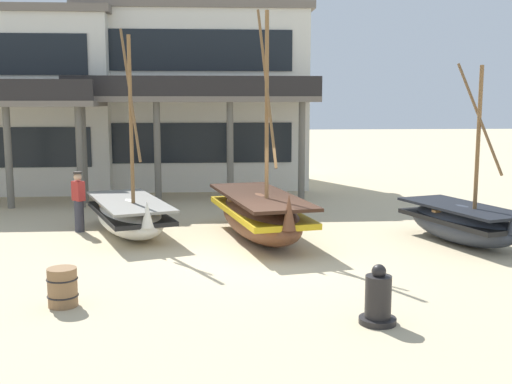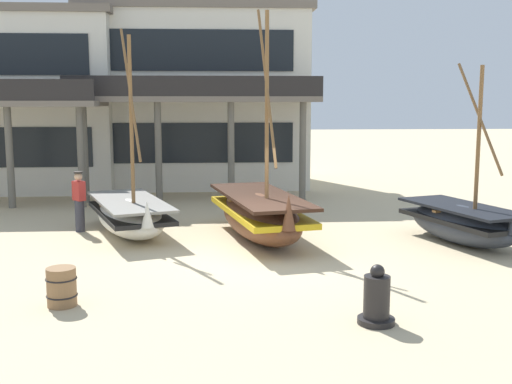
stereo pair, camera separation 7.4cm
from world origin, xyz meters
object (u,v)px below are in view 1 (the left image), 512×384
object	(u,v)px
capstan_winch	(378,300)
wooden_barrel	(62,287)
fisherman_by_hull	(79,202)
harbor_building_main	(196,98)
harbor_building_annex	(15,101)
fishing_boat_far_right	(462,222)
fishing_boat_centre_large	(130,215)
fishing_boat_near_left	(260,214)

from	to	relation	value
capstan_winch	wooden_barrel	world-z (taller)	capstan_winch
fisherman_by_hull	capstan_winch	bearing A→B (deg)	-50.35
harbor_building_main	harbor_building_annex	bearing A→B (deg)	-175.45
harbor_building_annex	fishing_boat_far_right	bearing A→B (deg)	-37.99
harbor_building_main	harbor_building_annex	distance (m)	7.36
capstan_winch	harbor_building_annex	size ratio (longest dim) A/B	0.12
fishing_boat_centre_large	fishing_boat_near_left	bearing A→B (deg)	-13.34
fishing_boat_near_left	fisherman_by_hull	xyz separation A→B (m)	(-4.94, 1.28, 0.17)
fisherman_by_hull	capstan_winch	size ratio (longest dim) A/B	1.68
fishing_boat_centre_large	harbor_building_annex	size ratio (longest dim) A/B	0.64
fishing_boat_near_left	fisherman_by_hull	size ratio (longest dim) A/B	3.50
harbor_building_annex	fishing_boat_near_left	bearing A→B (deg)	-48.37
fishing_boat_near_left	fishing_boat_far_right	world-z (taller)	fishing_boat_near_left
fishing_boat_near_left	fishing_boat_centre_large	world-z (taller)	fishing_boat_near_left
fishing_boat_near_left	capstan_winch	xyz separation A→B (m)	(1.44, -6.42, -0.26)
fishing_boat_near_left	wooden_barrel	size ratio (longest dim) A/B	8.44
fishing_boat_near_left	harbor_building_annex	distance (m)	14.16
fishing_boat_near_left	fishing_boat_far_right	distance (m)	5.19
fishing_boat_near_left	capstan_winch	size ratio (longest dim) A/B	5.88
capstan_winch	wooden_barrel	distance (m)	5.52
wooden_barrel	capstan_winch	bearing A→B (deg)	-13.19
fishing_boat_near_left	harbor_building_main	xyz separation A→B (m)	(-1.87, 10.94, 3.04)
fishing_boat_far_right	harbor_building_main	bearing A→B (deg)	120.70
fisherman_by_hull	wooden_barrel	size ratio (longest dim) A/B	2.41
fishing_boat_far_right	harbor_building_main	distance (m)	14.06
harbor_building_main	wooden_barrel	bearing A→B (deg)	-97.31
wooden_barrel	fishing_boat_far_right	bearing A→B (deg)	25.53
wooden_barrel	harbor_building_annex	bearing A→B (deg)	108.76
fishing_boat_near_left	fisherman_by_hull	bearing A→B (deg)	165.52
fisherman_by_hull	harbor_building_main	xyz separation A→B (m)	(3.07, 9.67, 2.87)
harbor_building_annex	harbor_building_main	bearing A→B (deg)	4.55
fisherman_by_hull	harbor_building_main	bearing A→B (deg)	72.40
fishing_boat_near_left	fishing_boat_far_right	bearing A→B (deg)	-9.24
fisherman_by_hull	harbor_building_main	world-z (taller)	harbor_building_main
capstan_winch	harbor_building_main	xyz separation A→B (m)	(-3.31, 17.37, 3.30)
fishing_boat_far_right	harbor_building_main	size ratio (longest dim) A/B	0.49
fishing_boat_near_left	fishing_boat_far_right	xyz separation A→B (m)	(5.12, -0.83, -0.12)
capstan_winch	wooden_barrel	xyz separation A→B (m)	(-5.38, 1.26, -0.05)
wooden_barrel	harbor_building_main	bearing A→B (deg)	82.69
fishing_boat_near_left	fishing_boat_centre_large	size ratio (longest dim) A/B	1.07
capstan_winch	harbor_building_main	world-z (taller)	harbor_building_main
fisherman_by_hull	wooden_barrel	distance (m)	6.53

